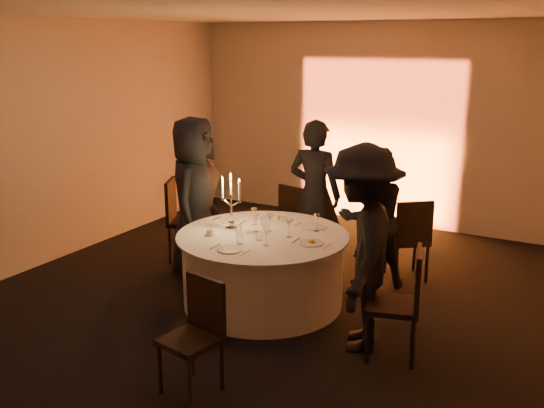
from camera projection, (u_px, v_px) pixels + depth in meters
The scene contains 32 objects.
floor at pixel (263, 302), 6.50m from camera, with size 7.00×7.00×0.00m, color black.
ceiling at pixel (262, 10), 5.71m from camera, with size 7.00×7.00×0.00m, color silver.
wall_back at pixel (378, 125), 9.06m from camera, with size 7.00×7.00×0.00m, color beige.
wall_left at pixel (53, 142), 7.51m from camera, with size 7.00×7.00×0.00m, color beige.
uplighter_fixture at pixel (367, 222), 9.19m from camera, with size 0.25×0.12×0.10m, color black.
banquet_table at pixel (263, 269), 6.40m from camera, with size 1.80×1.80×0.77m.
chair_left at pixel (181, 215), 7.66m from camera, with size 0.61×0.61×1.04m.
chair_back_left at pixel (296, 215), 7.87m from camera, with size 0.49×0.49×0.93m.
chair_back_right at pixel (410, 235), 6.97m from camera, with size 0.60×0.60×0.98m.
chair_right at pixel (403, 297), 5.24m from camera, with size 0.54×0.54×1.01m.
chair_front at pixel (197, 329), 4.78m from camera, with size 0.47×0.48×0.93m.
guest_left at pixel (195, 198), 7.06m from camera, with size 0.93×0.60×1.89m, color black.
guest_back_left at pixel (315, 194), 7.35m from camera, with size 0.67×0.44×1.83m, color black.
guest_back_right at pixel (373, 218), 6.77m from camera, with size 0.78×0.61×1.60m, color black.
guest_right at pixel (362, 249), 5.36m from camera, with size 1.21×0.70×1.88m, color black.
plate_left at pixel (229, 219), 6.76m from camera, with size 0.36×0.24×0.08m.
plate_back_left at pixel (277, 218), 6.80m from camera, with size 0.36×0.26×0.08m.
plate_back_right at pixel (311, 226), 6.54m from camera, with size 0.35×0.28×0.01m.
plate_right at pixel (311, 242), 6.00m from camera, with size 0.36×0.25×0.08m.
plate_front at pixel (230, 249), 5.82m from camera, with size 0.36×0.25×0.01m.
coffee_cup at pixel (210, 233), 6.26m from camera, with size 0.11×0.11×0.07m.
candelabra at pixel (231, 210), 6.42m from camera, with size 0.26×0.12×0.62m.
wine_glass_a at pixel (256, 219), 6.34m from camera, with size 0.07×0.07×0.19m.
wine_glass_b at pixel (270, 219), 6.37m from camera, with size 0.07×0.07×0.19m.
wine_glass_c at pixel (254, 213), 6.59m from camera, with size 0.07×0.07×0.19m.
wine_glass_d at pixel (317, 219), 6.36m from camera, with size 0.07×0.07×0.19m.
wine_glass_e at pixel (289, 224), 6.18m from camera, with size 0.07×0.07×0.19m.
wine_glass_f at pixel (266, 232), 5.92m from camera, with size 0.07×0.07×0.19m.
tumbler_a at pixel (259, 236), 6.10m from camera, with size 0.07×0.07×0.09m, color white.
tumbler_b at pixel (240, 239), 6.00m from camera, with size 0.07×0.07×0.09m, color white.
tumbler_c at pixel (239, 229), 6.32m from camera, with size 0.07×0.07×0.09m, color white.
tumbler_d at pixel (264, 222), 6.58m from camera, with size 0.07×0.07×0.09m, color white.
Camera 1 is at (2.98, -5.20, 2.72)m, focal length 40.00 mm.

